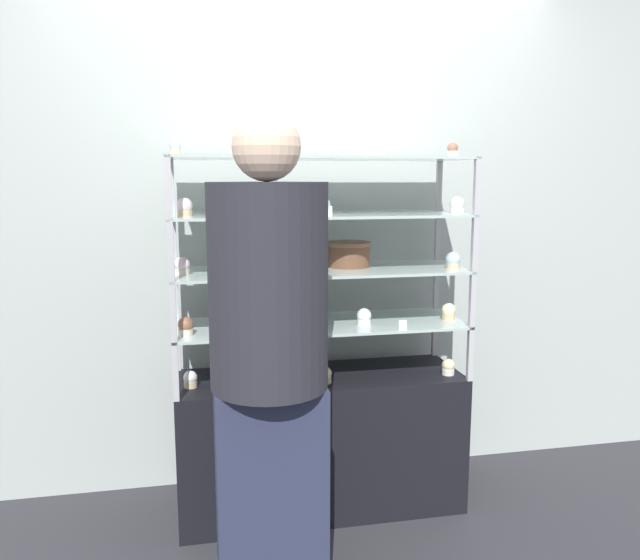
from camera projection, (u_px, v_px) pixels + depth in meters
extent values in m
plane|color=#2D2D33|center=(320.00, 504.00, 3.00)|extent=(20.00, 20.00, 0.00)
cube|color=#A8B2AD|center=(305.00, 228.00, 3.14)|extent=(8.00, 0.05, 2.60)
cube|color=black|center=(320.00, 441.00, 2.95)|extent=(1.32, 0.45, 0.65)
cube|color=#B7B7BC|center=(178.00, 345.00, 2.95)|extent=(0.02, 0.02, 0.25)
cube|color=#B7B7BC|center=(435.00, 332.00, 3.21)|extent=(0.02, 0.02, 0.25)
cube|color=#B7B7BC|center=(176.00, 372.00, 2.54)|extent=(0.02, 0.02, 0.25)
cube|color=#B7B7BC|center=(470.00, 354.00, 2.80)|extent=(0.02, 0.02, 0.25)
cube|color=#B2C6C1|center=(320.00, 324.00, 2.85)|extent=(1.32, 0.45, 0.01)
cube|color=#B7B7BC|center=(176.00, 293.00, 2.91)|extent=(0.02, 0.02, 0.25)
cube|color=#B7B7BC|center=(436.00, 284.00, 3.16)|extent=(0.02, 0.02, 0.25)
cube|color=#B7B7BC|center=(173.00, 312.00, 2.50)|extent=(0.02, 0.02, 0.25)
cube|color=#B7B7BC|center=(472.00, 299.00, 2.76)|extent=(0.02, 0.02, 0.25)
cube|color=#B2C6C1|center=(320.00, 270.00, 2.81)|extent=(1.32, 0.45, 0.01)
cube|color=#B7B7BC|center=(174.00, 240.00, 2.87)|extent=(0.02, 0.02, 0.25)
cube|color=#B7B7BC|center=(437.00, 235.00, 3.12)|extent=(0.02, 0.02, 0.25)
cube|color=#B7B7BC|center=(171.00, 250.00, 2.46)|extent=(0.02, 0.02, 0.25)
cube|color=#B7B7BC|center=(475.00, 243.00, 2.72)|extent=(0.02, 0.02, 0.25)
cube|color=#B2C6C1|center=(320.00, 215.00, 2.77)|extent=(1.32, 0.45, 0.01)
cube|color=#B7B7BC|center=(172.00, 185.00, 2.83)|extent=(0.02, 0.02, 0.25)
cube|color=#B7B7BC|center=(439.00, 185.00, 3.08)|extent=(0.02, 0.02, 0.25)
cube|color=#B7B7BC|center=(168.00, 187.00, 2.42)|extent=(0.02, 0.02, 0.25)
cube|color=#B7B7BC|center=(477.00, 186.00, 2.68)|extent=(0.02, 0.02, 0.25)
cube|color=#B2C6C1|center=(320.00, 158.00, 2.73)|extent=(1.32, 0.45, 0.01)
cylinder|color=brown|center=(348.00, 256.00, 2.89)|extent=(0.20, 0.20, 0.10)
cylinder|color=#8C5B42|center=(348.00, 244.00, 2.88)|extent=(0.21, 0.21, 0.02)
cube|color=brown|center=(260.00, 322.00, 2.77)|extent=(0.19, 0.14, 0.05)
cube|color=#8C5B42|center=(260.00, 316.00, 2.76)|extent=(0.20, 0.14, 0.01)
cylinder|color=#CCB28C|center=(191.00, 384.00, 2.72)|extent=(0.06, 0.06, 0.03)
sphere|color=white|center=(190.00, 377.00, 2.72)|extent=(0.06, 0.06, 0.06)
cylinder|color=#CCB28C|center=(324.00, 380.00, 2.78)|extent=(0.06, 0.06, 0.03)
sphere|color=#F4EAB2|center=(324.00, 373.00, 2.78)|extent=(0.06, 0.06, 0.06)
cylinder|color=white|center=(448.00, 372.00, 2.90)|extent=(0.06, 0.06, 0.03)
sphere|color=#F4EAB2|center=(448.00, 365.00, 2.90)|extent=(0.06, 0.06, 0.06)
cube|color=white|center=(258.00, 389.00, 2.63)|extent=(0.04, 0.00, 0.04)
cylinder|color=beige|center=(186.00, 332.00, 2.63)|extent=(0.06, 0.06, 0.03)
sphere|color=#8C5B42|center=(186.00, 324.00, 2.63)|extent=(0.07, 0.07, 0.07)
cylinder|color=white|center=(364.00, 322.00, 2.80)|extent=(0.06, 0.06, 0.03)
sphere|color=white|center=(364.00, 315.00, 2.80)|extent=(0.07, 0.07, 0.07)
cylinder|color=#CCB28C|center=(448.00, 317.00, 2.92)|extent=(0.06, 0.06, 0.03)
sphere|color=#F4EAB2|center=(449.00, 310.00, 2.92)|extent=(0.07, 0.07, 0.07)
cube|color=white|center=(403.00, 325.00, 2.72)|extent=(0.04, 0.00, 0.04)
cylinder|color=beige|center=(182.00, 272.00, 2.66)|extent=(0.06, 0.06, 0.02)
sphere|color=silver|center=(182.00, 264.00, 2.65)|extent=(0.07, 0.07, 0.07)
cylinder|color=#CCB28C|center=(258.00, 270.00, 2.69)|extent=(0.06, 0.06, 0.02)
sphere|color=white|center=(258.00, 263.00, 2.68)|extent=(0.07, 0.07, 0.07)
cylinder|color=#CCB28C|center=(453.00, 266.00, 2.84)|extent=(0.06, 0.06, 0.02)
sphere|color=silver|center=(453.00, 259.00, 2.83)|extent=(0.07, 0.07, 0.07)
cube|color=white|center=(228.00, 274.00, 2.53)|extent=(0.04, 0.00, 0.04)
cylinder|color=#CCB28C|center=(185.00, 213.00, 2.61)|extent=(0.06, 0.06, 0.03)
sphere|color=silver|center=(185.00, 206.00, 2.61)|extent=(0.07, 0.07, 0.07)
cylinder|color=beige|center=(323.00, 212.00, 2.67)|extent=(0.06, 0.06, 0.03)
sphere|color=silver|center=(323.00, 205.00, 2.67)|extent=(0.07, 0.07, 0.07)
cylinder|color=white|center=(457.00, 211.00, 2.79)|extent=(0.06, 0.06, 0.03)
sphere|color=white|center=(457.00, 204.00, 2.79)|extent=(0.07, 0.07, 0.07)
cube|color=white|center=(328.00, 211.00, 2.57)|extent=(0.04, 0.00, 0.04)
cylinder|color=#CCB28C|center=(175.00, 152.00, 2.53)|extent=(0.05, 0.05, 0.03)
sphere|color=silver|center=(175.00, 145.00, 2.53)|extent=(0.05, 0.05, 0.05)
cylinder|color=white|center=(324.00, 153.00, 2.68)|extent=(0.05, 0.05, 0.03)
sphere|color=white|center=(324.00, 147.00, 2.68)|extent=(0.05, 0.05, 0.05)
cylinder|color=white|center=(452.00, 154.00, 2.78)|extent=(0.05, 0.05, 0.03)
sphere|color=#8C5B42|center=(453.00, 148.00, 2.77)|extent=(0.05, 0.05, 0.05)
cube|color=white|center=(259.00, 149.00, 2.47)|extent=(0.04, 0.00, 0.04)
torus|color=#EFE5CC|center=(374.00, 153.00, 2.85)|extent=(0.14, 0.14, 0.04)
cube|color=#282D47|center=(271.00, 494.00, 2.27)|extent=(0.39, 0.22, 0.82)
cylinder|color=#26262D|center=(268.00, 287.00, 2.15)|extent=(0.41, 0.41, 0.71)
sphere|color=beige|center=(266.00, 147.00, 2.07)|extent=(0.23, 0.23, 0.23)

